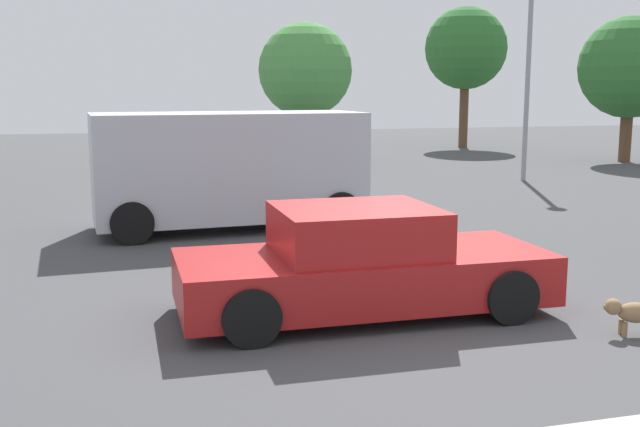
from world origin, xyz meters
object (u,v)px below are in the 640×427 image
at_px(dog, 631,312).
at_px(van_white, 228,166).
at_px(sedan_foreground, 361,265).
at_px(light_post_near, 530,38).

relative_size(dog, van_white, 0.12).
xyz_separation_m(sedan_foreground, light_post_near, (8.80, 11.33, 3.53)).
height_order(sedan_foreground, van_white, van_white).
relative_size(sedan_foreground, light_post_near, 0.74).
xyz_separation_m(dog, van_white, (-3.34, 7.55, 0.95)).
bearing_deg(dog, sedan_foreground, -11.88).
bearing_deg(light_post_near, sedan_foreground, -127.84).
xyz_separation_m(dog, light_post_near, (6.19, 12.90, 3.86)).
bearing_deg(dog, light_post_near, -96.45).
distance_m(dog, van_white, 8.31).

